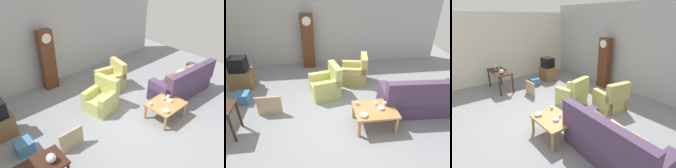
% 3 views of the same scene
% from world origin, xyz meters
% --- Properties ---
extents(ground_plane, '(10.40, 10.40, 0.00)m').
position_xyz_m(ground_plane, '(0.00, 0.00, 0.00)').
color(ground_plane, gray).
extents(garage_door_wall, '(8.40, 0.16, 3.20)m').
position_xyz_m(garage_door_wall, '(0.00, 3.60, 1.60)').
color(garage_door_wall, '#ADAFB5').
rests_on(garage_door_wall, ground_plane).
extents(pegboard_wall_left, '(0.12, 6.40, 2.88)m').
position_xyz_m(pegboard_wall_left, '(-4.20, 0.40, 1.44)').
color(pegboard_wall_left, silver).
rests_on(pegboard_wall_left, ground_plane).
extents(couch_floral, '(2.15, 0.99, 1.04)m').
position_xyz_m(couch_floral, '(1.96, 0.04, 0.36)').
color(couch_floral, '#4C3856').
rests_on(couch_floral, ground_plane).
extents(armchair_olive_near, '(0.94, 0.92, 0.92)m').
position_xyz_m(armchair_olive_near, '(-0.41, 1.13, 0.31)').
color(armchair_olive_near, '#B7BC66').
rests_on(armchair_olive_near, ground_plane).
extents(armchair_olive_far, '(0.92, 0.89, 0.92)m').
position_xyz_m(armchair_olive_far, '(0.57, 1.81, 0.31)').
color(armchair_olive_far, tan).
rests_on(armchair_olive_far, ground_plane).
extents(coffee_table_wood, '(0.96, 0.76, 0.47)m').
position_xyz_m(coffee_table_wood, '(0.60, -0.33, 0.40)').
color(coffee_table_wood, '#B27F47').
rests_on(coffee_table_wood, ground_plane).
extents(console_table_dark, '(1.30, 0.56, 0.76)m').
position_xyz_m(console_table_dark, '(-3.09, -0.24, 0.65)').
color(console_table_dark, '#381E14').
rests_on(console_table_dark, ground_plane).
extents(grandfather_clock, '(0.44, 0.30, 1.95)m').
position_xyz_m(grandfather_clock, '(-0.90, 3.18, 0.98)').
color(grandfather_clock, '#562D19').
rests_on(grandfather_clock, ground_plane).
extents(tv_stand_cabinet, '(0.68, 0.52, 0.58)m').
position_xyz_m(tv_stand_cabinet, '(-2.98, 1.88, 0.29)').
color(tv_stand_cabinet, brown).
rests_on(tv_stand_cabinet, ground_plane).
extents(tv_crt, '(0.48, 0.44, 0.42)m').
position_xyz_m(tv_crt, '(-2.98, 1.88, 0.79)').
color(tv_crt, black).
rests_on(tv_crt, tv_stand_cabinet).
extents(framed_picture_leaning, '(0.60, 0.05, 0.52)m').
position_xyz_m(framed_picture_leaning, '(-1.90, 0.39, 0.26)').
color(framed_picture_leaning, tan).
rests_on(framed_picture_leaning, ground_plane).
extents(storage_box_blue, '(0.38, 0.37, 0.29)m').
position_xyz_m(storage_box_blue, '(-2.76, 1.02, 0.15)').
color(storage_box_blue, teal).
rests_on(storage_box_blue, ground_plane).
extents(glass_dome_cloche, '(0.17, 0.17, 0.17)m').
position_xyz_m(glass_dome_cloche, '(-2.70, -0.29, 0.84)').
color(glass_dome_cloche, silver).
rests_on(glass_dome_cloche, console_table_dark).
extents(cup_white_porcelain, '(0.07, 0.07, 0.08)m').
position_xyz_m(cup_white_porcelain, '(0.64, -0.19, 0.51)').
color(cup_white_porcelain, white).
rests_on(cup_white_porcelain, coffee_table_wood).
extents(cup_blue_rimmed, '(0.09, 0.09, 0.08)m').
position_xyz_m(cup_blue_rimmed, '(0.86, -0.22, 0.51)').
color(cup_blue_rimmed, silver).
rests_on(cup_blue_rimmed, coffee_table_wood).
extents(cup_cream_tall, '(0.08, 0.08, 0.08)m').
position_xyz_m(cup_cream_tall, '(0.21, -0.12, 0.51)').
color(cup_cream_tall, beige).
rests_on(cup_cream_tall, coffee_table_wood).
extents(bowl_white_stacked, '(0.14, 0.14, 0.06)m').
position_xyz_m(bowl_white_stacked, '(0.72, -0.36, 0.50)').
color(bowl_white_stacked, white).
rests_on(bowl_white_stacked, coffee_table_wood).
extents(bowl_shallow_green, '(0.18, 0.18, 0.06)m').
position_xyz_m(bowl_shallow_green, '(0.27, -0.56, 0.50)').
color(bowl_shallow_green, '#B2C69E').
rests_on(bowl_shallow_green, coffee_table_wood).
extents(wine_glass_tall, '(0.08, 0.08, 0.20)m').
position_xyz_m(wine_glass_tall, '(-3.60, -0.22, 0.89)').
color(wine_glass_tall, silver).
rests_on(wine_glass_tall, console_table_dark).
extents(wine_glass_mid, '(0.07, 0.07, 0.18)m').
position_xyz_m(wine_glass_mid, '(-3.40, -0.27, 0.88)').
color(wine_glass_mid, silver).
rests_on(wine_glass_mid, console_table_dark).
extents(wine_glass_short, '(0.07, 0.07, 0.17)m').
position_xyz_m(wine_glass_short, '(-3.22, -0.20, 0.87)').
color(wine_glass_short, silver).
rests_on(wine_glass_short, console_table_dark).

